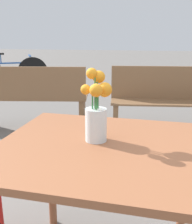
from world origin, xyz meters
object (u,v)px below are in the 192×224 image
table_front (101,166)px  bench_near (188,99)px  bench_middle (31,98)px  flower_vase (96,115)px  bicycle (10,72)px

table_front → bench_near: bearing=73.9°
table_front → bench_middle: bench_middle is taller
flower_vase → table_front: bearing=-60.8°
bench_near → bicycle: (-3.62, 2.49, -0.11)m
bench_near → bench_middle: (-1.93, -0.22, -0.02)m
flower_vase → bench_near: bearing=72.9°
bicycle → bench_middle: bearing=-58.1°
flower_vase → bicycle: (-2.92, 4.75, -0.51)m
bench_near → bench_middle: same height
flower_vase → bench_near: flower_vase is taller
table_front → bench_near: size_ratio=0.52×
bench_near → bench_middle: size_ratio=1.31×
table_front → flower_vase: bearing=119.2°
bicycle → bench_near: bearing=-34.6°
bench_near → bicycle: 4.39m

